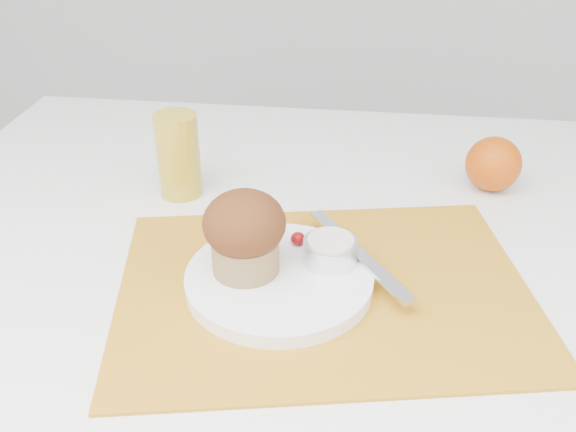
# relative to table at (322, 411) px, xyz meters

# --- Properties ---
(table) EXTENTS (1.20, 0.80, 0.75)m
(table) POSITION_rel_table_xyz_m (0.00, 0.00, 0.00)
(table) COLOR white
(table) RESTS_ON ground
(placemat) EXTENTS (0.53, 0.43, 0.00)m
(placemat) POSITION_rel_table_xyz_m (0.00, -0.16, 0.38)
(placemat) COLOR #C4811B
(placemat) RESTS_ON table
(plate) EXTENTS (0.24, 0.24, 0.02)m
(plate) POSITION_rel_table_xyz_m (-0.05, -0.16, 0.39)
(plate) COLOR white
(plate) RESTS_ON placemat
(ramekin) EXTENTS (0.08, 0.08, 0.03)m
(ramekin) POSITION_rel_table_xyz_m (0.01, -0.13, 0.41)
(ramekin) COLOR silver
(ramekin) RESTS_ON plate
(cream) EXTENTS (0.06, 0.06, 0.01)m
(cream) POSITION_rel_table_xyz_m (0.01, -0.13, 0.42)
(cream) COLOR silver
(cream) RESTS_ON ramekin
(raspberry_near) EXTENTS (0.02, 0.02, 0.02)m
(raspberry_near) POSITION_rel_table_xyz_m (-0.03, -0.10, 0.40)
(raspberry_near) COLOR #5E0206
(raspberry_near) RESTS_ON plate
(raspberry_far) EXTENTS (0.02, 0.02, 0.02)m
(raspberry_far) POSITION_rel_table_xyz_m (-0.00, -0.13, 0.40)
(raspberry_far) COLOR #620219
(raspberry_far) RESTS_ON plate
(butter_knife) EXTENTS (0.13, 0.18, 0.01)m
(butter_knife) POSITION_rel_table_xyz_m (0.04, -0.11, 0.40)
(butter_knife) COLOR silver
(butter_knife) RESTS_ON plate
(orange) EXTENTS (0.08, 0.08, 0.08)m
(orange) POSITION_rel_table_xyz_m (0.23, 0.12, 0.41)
(orange) COLOR #C04906
(orange) RESTS_ON table
(juice_glass) EXTENTS (0.07, 0.07, 0.12)m
(juice_glass) POSITION_rel_table_xyz_m (-0.22, 0.05, 0.44)
(juice_glass) COLOR gold
(juice_glass) RESTS_ON table
(muffin) EXTENTS (0.09, 0.09, 0.10)m
(muffin) POSITION_rel_table_xyz_m (-0.09, -0.16, 0.45)
(muffin) COLOR #9A764A
(muffin) RESTS_ON plate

